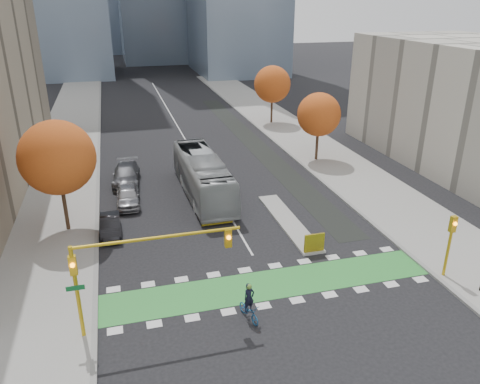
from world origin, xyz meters
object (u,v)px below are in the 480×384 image
hazard_board (314,243)px  tree_east_far (272,84)px  bus (203,176)px  tree_west (57,158)px  parked_car_a (128,196)px  traffic_signal_west (129,261)px  traffic_signal_east (451,237)px  tree_east_near (319,115)px  parked_car_c (126,175)px  parked_car_b (110,226)px  cyclist (249,307)px

hazard_board → tree_east_far: tree_east_far is taller
bus → tree_east_far: bearing=56.9°
tree_west → parked_car_a: 7.49m
traffic_signal_west → parked_car_a: traffic_signal_west is taller
traffic_signal_east → parked_car_a: bearing=138.2°
hazard_board → tree_west: tree_west is taller
tree_east_near → parked_car_a: tree_east_near is taller
traffic_signal_west → parked_car_c: (0.49, 21.10, -3.21)m
tree_east_far → traffic_signal_west: size_ratio=0.90×
hazard_board → parked_car_b: size_ratio=0.35×
parked_car_a → tree_east_far: bearing=50.0°
parked_car_c → traffic_signal_east: bearing=-43.8°
hazard_board → traffic_signal_east: bearing=-35.9°
tree_east_near → parked_car_c: 19.90m
tree_east_far → cyclist: (-14.59, -39.26, -4.52)m
tree_west → tree_east_far: size_ratio=1.08×
traffic_signal_east → parked_car_b: 22.53m
traffic_signal_west → cyclist: size_ratio=3.95×
tree_east_far → traffic_signal_east: (-2.00, -38.51, -2.51)m
tree_east_near → parked_car_c: (-19.44, -1.41, -4.04)m
tree_east_near → traffic_signal_east: size_ratio=1.73×
tree_west → traffic_signal_east: 25.90m
tree_east_near → parked_car_b: tree_east_near is taller
cyclist → bus: 17.31m
tree_east_far → parked_car_c: size_ratio=1.34×
traffic_signal_west → parked_car_c: traffic_signal_west is taller
hazard_board → parked_car_a: size_ratio=0.30×
hazard_board → tree_west: bearing=154.0°
bus → hazard_board: bearing=-67.5°
cyclist → tree_west: bearing=111.7°
tree_east_far → bus: bearing=-121.9°
parked_car_c → bus: bearing=-30.5°
traffic_signal_west → traffic_signal_east: size_ratio=2.08×
tree_east_far → parked_car_c: tree_east_far is taller
hazard_board → parked_car_b: bearing=153.8°
traffic_signal_west → traffic_signal_east: traffic_signal_west is taller
parked_car_a → parked_car_c: (0.09, 5.00, 0.03)m
traffic_signal_east → parked_car_a: 24.25m
parked_car_a → parked_car_b: (-1.47, -5.00, -0.13)m
tree_east_near → traffic_signal_west: tree_east_near is taller
hazard_board → tree_east_near: bearing=65.8°
tree_east_far → parked_car_b: tree_east_far is taller
hazard_board → bus: (-5.18, 11.79, 0.98)m
traffic_signal_east → parked_car_b: size_ratio=1.02×
traffic_signal_west → parked_car_b: traffic_signal_west is taller
tree_east_near → parked_car_a: size_ratio=1.51×
tree_east_far → cyclist: size_ratio=3.55×
tree_east_far → bus: tree_east_far is taller
tree_west → parked_car_c: size_ratio=1.44×
tree_east_near → bus: bearing=-155.5°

